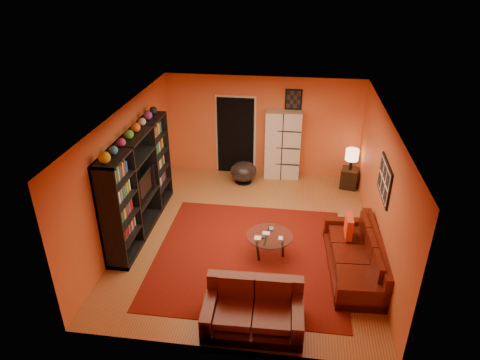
# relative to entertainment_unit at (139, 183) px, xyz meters

# --- Properties ---
(floor) EXTENTS (6.00, 6.00, 0.00)m
(floor) POSITION_rel_entertainment_unit_xyz_m (2.27, 0.00, -1.05)
(floor) COLOR brown
(floor) RESTS_ON ground
(ceiling) EXTENTS (6.00, 6.00, 0.00)m
(ceiling) POSITION_rel_entertainment_unit_xyz_m (2.27, 0.00, 1.55)
(ceiling) COLOR white
(ceiling) RESTS_ON wall_back
(wall_back) EXTENTS (6.00, 0.00, 6.00)m
(wall_back) POSITION_rel_entertainment_unit_xyz_m (2.27, 3.00, 0.25)
(wall_back) COLOR #D75D2F
(wall_back) RESTS_ON floor
(wall_front) EXTENTS (6.00, 0.00, 6.00)m
(wall_front) POSITION_rel_entertainment_unit_xyz_m (2.27, -3.00, 0.25)
(wall_front) COLOR #D75D2F
(wall_front) RESTS_ON floor
(wall_left) EXTENTS (0.00, 6.00, 6.00)m
(wall_left) POSITION_rel_entertainment_unit_xyz_m (-0.23, 0.00, 0.25)
(wall_left) COLOR #D75D2F
(wall_left) RESTS_ON floor
(wall_right) EXTENTS (0.00, 6.00, 6.00)m
(wall_right) POSITION_rel_entertainment_unit_xyz_m (4.78, 0.00, 0.25)
(wall_right) COLOR #D75D2F
(wall_right) RESTS_ON floor
(rug) EXTENTS (3.60, 3.60, 0.01)m
(rug) POSITION_rel_entertainment_unit_xyz_m (2.38, -0.70, -1.04)
(rug) COLOR #570F09
(rug) RESTS_ON floor
(doorway) EXTENTS (0.95, 0.10, 2.04)m
(doorway) POSITION_rel_entertainment_unit_xyz_m (1.57, 2.96, -0.03)
(doorway) COLOR black
(doorway) RESTS_ON floor
(wall_art_right) EXTENTS (0.03, 1.00, 0.70)m
(wall_art_right) POSITION_rel_entertainment_unit_xyz_m (4.75, -0.30, 0.55)
(wall_art_right) COLOR black
(wall_art_right) RESTS_ON wall_right
(wall_art_back) EXTENTS (0.42, 0.03, 0.52)m
(wall_art_back) POSITION_rel_entertainment_unit_xyz_m (3.02, 2.98, 1.00)
(wall_art_back) COLOR black
(wall_art_back) RESTS_ON wall_back
(entertainment_unit) EXTENTS (0.45, 3.00, 2.10)m
(entertainment_unit) POSITION_rel_entertainment_unit_xyz_m (0.00, 0.00, 0.00)
(entertainment_unit) COLOR black
(entertainment_unit) RESTS_ON floor
(tv) EXTENTS (0.98, 0.13, 0.57)m
(tv) POSITION_rel_entertainment_unit_xyz_m (0.05, 0.00, -0.05)
(tv) COLOR black
(tv) RESTS_ON entertainment_unit
(sofa) EXTENTS (1.02, 2.25, 0.85)m
(sofa) POSITION_rel_entertainment_unit_xyz_m (4.41, -0.88, -0.77)
(sofa) COLOR #430F09
(sofa) RESTS_ON rug
(loveseat) EXTENTS (1.55, 0.96, 0.85)m
(loveseat) POSITION_rel_entertainment_unit_xyz_m (2.63, -2.42, -0.77)
(loveseat) COLOR #430F09
(loveseat) RESTS_ON rug
(throw_pillow) EXTENTS (0.12, 0.42, 0.42)m
(throw_pillow) POSITION_rel_entertainment_unit_xyz_m (4.22, -0.39, -0.42)
(throw_pillow) COLOR #FF3C1C
(throw_pillow) RESTS_ON sofa
(coffee_table) EXTENTS (0.89, 0.89, 0.45)m
(coffee_table) POSITION_rel_entertainment_unit_xyz_m (2.74, -0.63, -0.64)
(coffee_table) COLOR silver
(coffee_table) RESTS_ON floor
(storage_cabinet) EXTENTS (0.92, 0.46, 1.79)m
(storage_cabinet) POSITION_rel_entertainment_unit_xyz_m (2.81, 2.80, -0.15)
(storage_cabinet) COLOR beige
(storage_cabinet) RESTS_ON floor
(bowl_chair) EXTENTS (0.68, 0.68, 0.55)m
(bowl_chair) POSITION_rel_entertainment_unit_xyz_m (1.86, 2.34, -0.75)
(bowl_chair) COLOR black
(bowl_chair) RESTS_ON floor
(side_table) EXTENTS (0.48, 0.48, 0.50)m
(side_table) POSITION_rel_entertainment_unit_xyz_m (4.53, 2.43, -0.80)
(side_table) COLOR black
(side_table) RESTS_ON floor
(table_lamp) EXTENTS (0.32, 0.32, 0.53)m
(table_lamp) POSITION_rel_entertainment_unit_xyz_m (4.53, 2.43, -0.17)
(table_lamp) COLOR black
(table_lamp) RESTS_ON side_table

